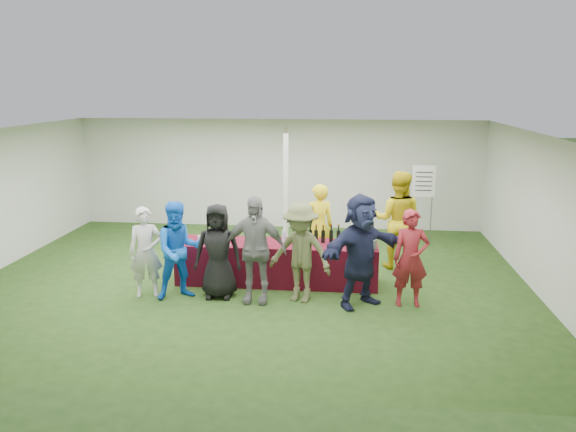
# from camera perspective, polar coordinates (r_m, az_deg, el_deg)

# --- Properties ---
(ground) EXTENTS (60.00, 60.00, 0.00)m
(ground) POSITION_cam_1_polar(r_m,az_deg,el_deg) (10.49, -3.66, -6.42)
(ground) COLOR #284719
(ground) RESTS_ON ground
(tent) EXTENTS (10.00, 10.00, 10.00)m
(tent) POSITION_cam_1_polar(r_m,az_deg,el_deg) (11.21, -0.22, 2.06)
(tent) COLOR white
(tent) RESTS_ON ground
(serving_table) EXTENTS (3.60, 0.80, 0.75)m
(serving_table) POSITION_cam_1_polar(r_m,az_deg,el_deg) (10.18, -1.12, -4.77)
(serving_table) COLOR #550A16
(serving_table) RESTS_ON ground
(wine_bottles) EXTENTS (0.86, 0.13, 0.32)m
(wine_bottles) POSITION_cam_1_polar(r_m,az_deg,el_deg) (10.12, 2.93, -1.97)
(wine_bottles) COLOR black
(wine_bottles) RESTS_ON serving_table
(wine_glasses) EXTENTS (2.76, 0.17, 0.16)m
(wine_glasses) POSITION_cam_1_polar(r_m,az_deg,el_deg) (9.86, -4.08, -2.45)
(wine_glasses) COLOR silver
(wine_glasses) RESTS_ON serving_table
(water_bottle) EXTENTS (0.07, 0.07, 0.23)m
(water_bottle) POSITION_cam_1_polar(r_m,az_deg,el_deg) (10.11, -0.43, -2.07)
(water_bottle) COLOR silver
(water_bottle) RESTS_ON serving_table
(bar_towel) EXTENTS (0.25, 0.18, 0.03)m
(bar_towel) POSITION_cam_1_polar(r_m,az_deg,el_deg) (10.05, 7.31, -2.80)
(bar_towel) COLOR white
(bar_towel) RESTS_ON serving_table
(dump_bucket) EXTENTS (0.26, 0.26, 0.18)m
(dump_bucket) POSITION_cam_1_polar(r_m,az_deg,el_deg) (9.78, 8.26, -2.83)
(dump_bucket) COLOR slate
(dump_bucket) RESTS_ON serving_table
(wine_list_sign) EXTENTS (0.50, 0.03, 1.80)m
(wine_list_sign) POSITION_cam_1_polar(r_m,az_deg,el_deg) (12.70, 13.60, 2.85)
(wine_list_sign) COLOR slate
(wine_list_sign) RESTS_ON ground
(staff_pourer) EXTENTS (0.71, 0.59, 1.68)m
(staff_pourer) POSITION_cam_1_polar(r_m,az_deg,el_deg) (10.87, 3.12, -1.08)
(staff_pourer) COLOR yellow
(staff_pourer) RESTS_ON ground
(staff_back) EXTENTS (1.06, 0.90, 1.92)m
(staff_back) POSITION_cam_1_polar(r_m,az_deg,el_deg) (11.09, 11.08, -0.39)
(staff_back) COLOR gold
(staff_back) RESTS_ON ground
(customer_0) EXTENTS (0.65, 0.52, 1.54)m
(customer_0) POSITION_cam_1_polar(r_m,az_deg,el_deg) (9.76, -14.25, -3.57)
(customer_0) COLOR beige
(customer_0) RESTS_ON ground
(customer_1) EXTENTS (1.00, 0.92, 1.66)m
(customer_1) POSITION_cam_1_polar(r_m,az_deg,el_deg) (9.52, -10.99, -3.45)
(customer_1) COLOR blue
(customer_1) RESTS_ON ground
(customer_2) EXTENTS (0.81, 0.54, 1.61)m
(customer_2) POSITION_cam_1_polar(r_m,az_deg,el_deg) (9.46, -7.13, -3.56)
(customer_2) COLOR black
(customer_2) RESTS_ON ground
(customer_3) EXTENTS (1.07, 0.48, 1.79)m
(customer_3) POSITION_cam_1_polar(r_m,az_deg,el_deg) (9.18, -3.42, -3.42)
(customer_3) COLOR slate
(customer_3) RESTS_ON ground
(customer_4) EXTENTS (1.21, 0.92, 1.66)m
(customer_4) POSITION_cam_1_polar(r_m,az_deg,el_deg) (9.21, 1.27, -3.76)
(customer_4) COLOR brown
(customer_4) RESTS_ON ground
(customer_5) EXTENTS (1.69, 1.50, 1.85)m
(customer_5) POSITION_cam_1_polar(r_m,az_deg,el_deg) (9.07, 7.39, -3.52)
(customer_5) COLOR #1A1D3B
(customer_5) RESTS_ON ground
(customer_6) EXTENTS (0.60, 0.41, 1.59)m
(customer_6) POSITION_cam_1_polar(r_m,az_deg,el_deg) (9.25, 12.35, -4.22)
(customer_6) COLOR maroon
(customer_6) RESTS_ON ground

